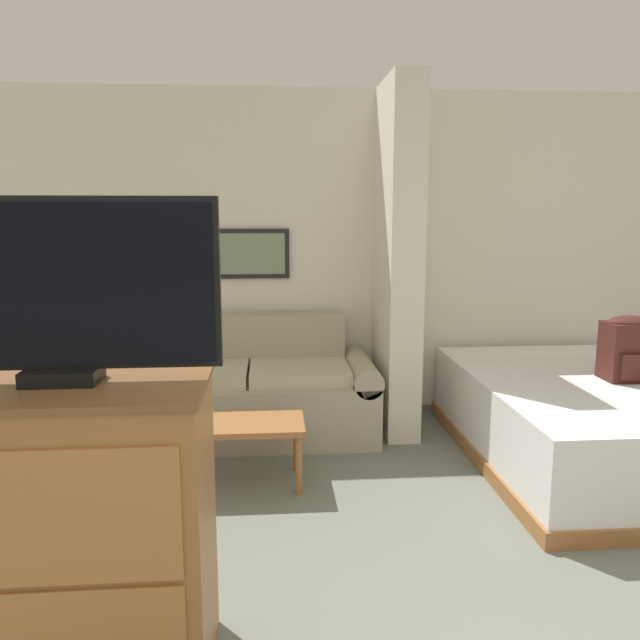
# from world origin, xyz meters

# --- Properties ---
(wall_back) EXTENTS (6.44, 0.16, 2.60)m
(wall_back) POSITION_xyz_m (-0.00, 3.77, 1.29)
(wall_back) COLOR silver
(wall_back) RESTS_ON ground_plane
(wall_partition_pillar) EXTENTS (0.24, 0.74, 2.60)m
(wall_partition_pillar) POSITION_xyz_m (0.38, 3.34, 1.30)
(wall_partition_pillar) COLOR silver
(wall_partition_pillar) RESTS_ON ground_plane
(couch) EXTENTS (1.88, 0.84, 0.87)m
(couch) POSITION_xyz_m (-0.74, 3.28, 0.32)
(couch) COLOR tan
(couch) RESTS_ON ground_plane
(coffee_table) EXTENTS (0.76, 0.44, 0.40)m
(coffee_table) POSITION_xyz_m (-0.76, 2.40, 0.35)
(coffee_table) COLOR #996033
(coffee_table) RESTS_ON ground_plane
(side_table) EXTENTS (0.47, 0.47, 0.54)m
(side_table) POSITION_xyz_m (-1.85, 3.29, 0.45)
(side_table) COLOR #996033
(side_table) RESTS_ON ground_plane
(table_lamp) EXTENTS (0.34, 0.34, 0.40)m
(table_lamp) POSITION_xyz_m (-1.85, 3.29, 0.82)
(table_lamp) COLOR tan
(table_lamp) RESTS_ON side_table
(tv_dresser) EXTENTS (0.95, 0.56, 1.10)m
(tv_dresser) POSITION_xyz_m (-1.26, 0.80, 0.55)
(tv_dresser) COLOR #996033
(tv_dresser) RESTS_ON ground_plane
(tv) EXTENTS (1.05, 0.16, 0.61)m
(tv) POSITION_xyz_m (-1.26, 0.80, 1.41)
(tv) COLOR black
(tv) RESTS_ON tv_dresser
(bed) EXTENTS (1.57, 2.17, 0.57)m
(bed) POSITION_xyz_m (1.55, 2.58, 0.29)
(bed) COLOR #996033
(bed) RESTS_ON ground_plane
(backpack) EXTENTS (0.31, 0.25, 0.43)m
(backpack) POSITION_xyz_m (1.76, 2.54, 0.79)
(backpack) COLOR #471E19
(backpack) RESTS_ON bed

